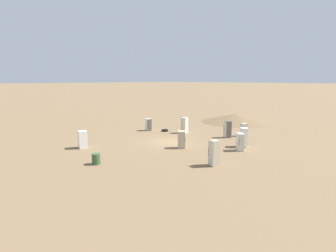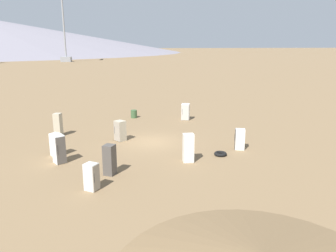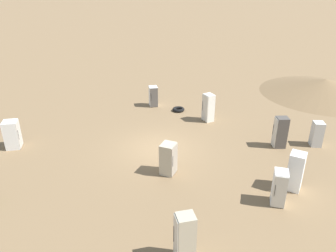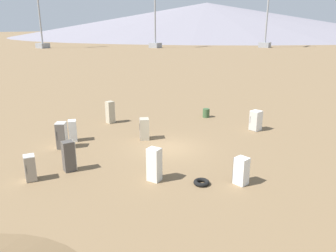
# 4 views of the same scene
# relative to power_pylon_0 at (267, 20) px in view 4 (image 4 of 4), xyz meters

# --- Properties ---
(ground_plane) EXTENTS (1000.00, 1000.00, 0.00)m
(ground_plane) POSITION_rel_power_pylon_0_xyz_m (118.78, 25.97, -10.57)
(ground_plane) COLOR brown
(mountain_ridge_0) EXTENTS (345.82, 345.82, 29.47)m
(mountain_ridge_0) POSITION_rel_power_pylon_0_xyz_m (-158.90, -99.77, 4.16)
(mountain_ridge_0) COLOR gray
(mountain_ridge_0) RESTS_ON ground_plane
(power_pylon_0) EXTENTS (11.90, 4.08, 34.00)m
(power_pylon_0) POSITION_rel_power_pylon_0_xyz_m (0.00, 0.00, 0.00)
(power_pylon_0) COLOR gray
(power_pylon_0) RESTS_ON ground_plane
(power_pylon_1) EXTENTS (11.27, 3.86, 32.19)m
(power_pylon_1) POSITION_rel_power_pylon_0_xyz_m (24.65, -36.90, -0.56)
(power_pylon_1) COLOR gray
(power_pylon_1) RESTS_ON ground_plane
(power_pylon_2) EXTENTS (11.41, 3.91, 32.61)m
(power_pylon_2) POSITION_rel_power_pylon_0_xyz_m (49.30, -73.81, -0.43)
(power_pylon_2) COLOR gray
(power_pylon_2) RESTS_ON ground_plane
(discarded_fridge_0) EXTENTS (0.62, 0.68, 1.88)m
(discarded_fridge_0) POSITION_rel_power_pylon_0_xyz_m (123.42, 27.94, -9.63)
(discarded_fridge_0) COLOR silver
(discarded_fridge_0) RESTS_ON ground_plane
(discarded_fridge_1) EXTENTS (0.77, 0.69, 1.92)m
(discarded_fridge_1) POSITION_rel_power_pylon_0_xyz_m (115.98, 18.38, -9.61)
(discarded_fridge_1) COLOR #B2A88E
(discarded_fridge_1) RESTS_ON ground_plane
(discarded_fridge_2) EXTENTS (0.75, 0.83, 1.51)m
(discarded_fridge_2) POSITION_rel_power_pylon_0_xyz_m (121.37, 32.14, -9.82)
(discarded_fridge_2) COLOR white
(discarded_fridge_2) RESTS_ON ground_plane
(discarded_fridge_3) EXTENTS (0.91, 0.91, 1.58)m
(discarded_fridge_3) POSITION_rel_power_pylon_0_xyz_m (121.11, 19.19, -9.78)
(discarded_fridge_3) COLOR white
(discarded_fridge_3) RESTS_ON ground_plane
(discarded_fridge_4) EXTENTS (0.83, 0.86, 1.46)m
(discarded_fridge_4) POSITION_rel_power_pylon_0_xyz_m (126.94, 22.10, -9.84)
(discarded_fridge_4) COLOR silver
(discarded_fridge_4) RESTS_ON ground_plane
(discarded_fridge_5) EXTENTS (0.97, 0.94, 1.84)m
(discarded_fridge_5) POSITION_rel_power_pylon_0_xyz_m (122.55, 19.66, -9.65)
(discarded_fridge_5) COLOR white
(discarded_fridge_5) RESTS_ON ground_plane
(discarded_fridge_6) EXTENTS (0.87, 0.82, 1.81)m
(discarded_fridge_6) POSITION_rel_power_pylon_0_xyz_m (124.94, 22.97, -9.66)
(discarded_fridge_6) COLOR #4C4742
(discarded_fridge_6) RESTS_ON ground_plane
(discarded_fridge_7) EXTENTS (0.97, 0.96, 1.63)m
(discarded_fridge_7) POSITION_rel_power_pylon_0_xyz_m (111.51, 29.95, -9.76)
(discarded_fridge_7) COLOR white
(discarded_fridge_7) RESTS_ON ground_plane
(discarded_fridge_8) EXTENTS (1.01, 1.00, 1.62)m
(discarded_fridge_8) POSITION_rel_power_pylon_0_xyz_m (118.06, 23.49, -9.76)
(discarded_fridge_8) COLOR #B2A88E
(discarded_fridge_8) RESTS_ON ground_plane
(scrap_tire) EXTENTS (0.87, 0.87, 0.23)m
(scrap_tire) POSITION_rel_power_pylon_0_xyz_m (122.53, 30.38, -10.46)
(scrap_tire) COLOR black
(scrap_tire) RESTS_ON ground_plane
(rusty_barrel) EXTENTS (0.63, 0.63, 0.81)m
(rusty_barrel) POSITION_rel_power_pylon_0_xyz_m (109.94, 24.82, -10.17)
(rusty_barrel) COLOR #385633
(rusty_barrel) RESTS_ON ground_plane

